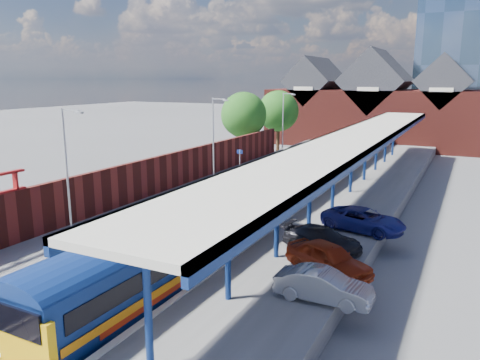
% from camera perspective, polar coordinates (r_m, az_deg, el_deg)
% --- Properties ---
extents(ground, '(240.00, 240.00, 0.00)m').
position_cam_1_polar(ground, '(45.05, 9.11, -0.12)').
color(ground, '#5B5B5E').
rests_on(ground, ground).
extents(ballast_bed, '(6.00, 76.00, 0.06)m').
position_cam_1_polar(ballast_bed, '(35.89, 4.26, -3.13)').
color(ballast_bed, '#473D33').
rests_on(ballast_bed, ground).
extents(rails, '(4.51, 76.00, 0.14)m').
position_cam_1_polar(rails, '(35.87, 4.27, -2.99)').
color(rails, slate).
rests_on(rails, ground).
extents(left_platform, '(5.00, 76.00, 1.00)m').
position_cam_1_polar(left_platform, '(38.12, -3.39, -1.47)').
color(left_platform, '#565659').
rests_on(left_platform, ground).
extents(right_platform, '(6.00, 76.00, 1.00)m').
position_cam_1_polar(right_platform, '(34.04, 13.67, -3.48)').
color(right_platform, '#565659').
rests_on(right_platform, ground).
extents(coping_left, '(0.30, 76.00, 0.05)m').
position_cam_1_polar(coping_left, '(36.91, -0.24, -1.07)').
color(coping_left, silver).
rests_on(coping_left, left_platform).
extents(coping_right, '(0.30, 76.00, 0.05)m').
position_cam_1_polar(coping_right, '(34.61, 9.12, -2.13)').
color(coping_right, silver).
rests_on(coping_right, right_platform).
extents(yellow_line, '(0.14, 76.00, 0.01)m').
position_cam_1_polar(yellow_line, '(37.18, -1.06, -1.00)').
color(yellow_line, yellow).
rests_on(yellow_line, left_platform).
extents(train, '(3.11, 65.95, 3.45)m').
position_cam_1_polar(train, '(43.30, 10.69, 2.18)').
color(train, navy).
rests_on(train, ground).
extents(canopy, '(4.50, 52.00, 4.48)m').
position_cam_1_polar(canopy, '(35.10, 13.97, 4.89)').
color(canopy, navy).
rests_on(canopy, right_platform).
extents(lamp_post_b, '(1.48, 0.18, 7.00)m').
position_cam_1_polar(lamp_post_b, '(26.90, -20.21, 1.80)').
color(lamp_post_b, '#A5A8AA').
rests_on(lamp_post_b, left_platform).
extents(lamp_post_c, '(1.48, 0.18, 7.00)m').
position_cam_1_polar(lamp_post_c, '(39.47, -3.11, 5.63)').
color(lamp_post_c, '#A5A8AA').
rests_on(lamp_post_c, left_platform).
extents(lamp_post_d, '(1.48, 0.18, 7.00)m').
position_cam_1_polar(lamp_post_d, '(53.88, 5.39, 7.36)').
color(lamp_post_d, '#A5A8AA').
rests_on(lamp_post_d, left_platform).
extents(platform_sign, '(0.55, 0.08, 2.50)m').
position_cam_1_polar(platform_sign, '(40.90, -0.03, 2.62)').
color(platform_sign, '#A5A8AA').
rests_on(platform_sign, left_platform).
extents(brick_wall, '(0.35, 50.00, 3.86)m').
position_cam_1_polar(brick_wall, '(33.95, -12.71, -0.08)').
color(brick_wall, '#5A1D17').
rests_on(brick_wall, left_platform).
extents(station_building, '(30.00, 12.12, 13.78)m').
position_cam_1_polar(station_building, '(71.38, 16.17, 8.48)').
color(station_building, '#5A1D17').
rests_on(station_building, ground).
extents(glass_tower, '(14.20, 14.20, 40.30)m').
position_cam_1_polar(glass_tower, '(92.73, 25.79, 17.68)').
color(glass_tower, '#49647E').
rests_on(glass_tower, ground).
extents(tree_near, '(5.20, 5.20, 8.10)m').
position_cam_1_polar(tree_near, '(53.53, 0.56, 7.77)').
color(tree_near, '#382314').
rests_on(tree_near, ground).
extents(tree_far, '(5.20, 5.20, 8.10)m').
position_cam_1_polar(tree_far, '(60.43, 4.79, 8.23)').
color(tree_far, '#382314').
rests_on(tree_far, ground).
extents(parked_car_red, '(4.51, 3.35, 1.43)m').
position_cam_1_polar(parked_car_red, '(21.38, 10.73, -9.38)').
color(parked_car_red, maroon).
rests_on(parked_car_red, right_platform).
extents(parked_car_silver, '(3.81, 1.34, 1.26)m').
position_cam_1_polar(parked_car_silver, '(18.95, 10.14, -12.56)').
color(parked_car_silver, '#A8A9AD').
rests_on(parked_car_silver, right_platform).
extents(parked_car_dark, '(4.25, 2.12, 1.19)m').
position_cam_1_polar(parked_car_dark, '(24.21, 10.00, -7.06)').
color(parked_car_dark, black).
rests_on(parked_car_dark, right_platform).
extents(parked_car_blue, '(5.06, 3.11, 1.31)m').
position_cam_1_polar(parked_car_blue, '(27.63, 14.81, -4.71)').
color(parked_car_blue, navy).
rests_on(parked_car_blue, right_platform).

